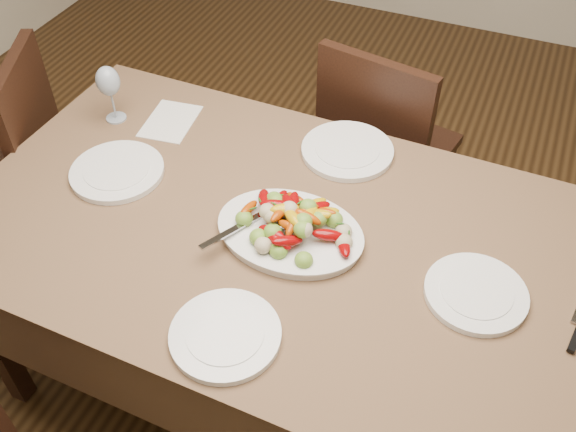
{
  "coord_description": "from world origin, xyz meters",
  "views": [
    {
      "loc": [
        0.4,
        -0.89,
        2.01
      ],
      "look_at": [
        -0.07,
        0.21,
        0.82
      ],
      "focal_mm": 40.0,
      "sensor_mm": 36.0,
      "label": 1
    }
  ],
  "objects_px": {
    "plate_far": "(347,151)",
    "serving_platter": "(290,233)",
    "plate_right": "(476,294)",
    "plate_near": "(225,335)",
    "plate_left": "(117,172)",
    "wine_glass": "(110,92)",
    "chair_far": "(390,147)",
    "dining_table": "(288,316)"
  },
  "relations": [
    {
      "from": "wine_glass",
      "to": "plate_right",
      "type": "bearing_deg",
      "value": -12.8
    },
    {
      "from": "plate_right",
      "to": "chair_far",
      "type": "bearing_deg",
      "value": 117.25
    },
    {
      "from": "plate_left",
      "to": "wine_glass",
      "type": "xyz_separation_m",
      "value": [
        -0.16,
        0.23,
        0.09
      ]
    },
    {
      "from": "dining_table",
      "to": "chair_far",
      "type": "distance_m",
      "value": 0.82
    },
    {
      "from": "serving_platter",
      "to": "plate_left",
      "type": "xyz_separation_m",
      "value": [
        -0.57,
        0.04,
        -0.0
      ]
    },
    {
      "from": "chair_far",
      "to": "plate_right",
      "type": "xyz_separation_m",
      "value": [
        0.43,
        -0.84,
        0.29
      ]
    },
    {
      "from": "plate_far",
      "to": "plate_near",
      "type": "bearing_deg",
      "value": -92.99
    },
    {
      "from": "dining_table",
      "to": "chair_far",
      "type": "bearing_deg",
      "value": 84.46
    },
    {
      "from": "plate_far",
      "to": "plate_right",
      "type": "bearing_deg",
      "value": -40.54
    },
    {
      "from": "chair_far",
      "to": "plate_left",
      "type": "relative_size",
      "value": 3.43
    },
    {
      "from": "chair_far",
      "to": "serving_platter",
      "type": "bearing_deg",
      "value": 96.22
    },
    {
      "from": "plate_far",
      "to": "plate_left",
      "type": "bearing_deg",
      "value": -149.05
    },
    {
      "from": "plate_left",
      "to": "wine_glass",
      "type": "bearing_deg",
      "value": 124.35
    },
    {
      "from": "dining_table",
      "to": "plate_near",
      "type": "distance_m",
      "value": 0.54
    },
    {
      "from": "plate_right",
      "to": "plate_near",
      "type": "relative_size",
      "value": 0.97
    },
    {
      "from": "serving_platter",
      "to": "plate_right",
      "type": "height_order",
      "value": "serving_platter"
    },
    {
      "from": "chair_far",
      "to": "plate_left",
      "type": "height_order",
      "value": "chair_far"
    },
    {
      "from": "chair_far",
      "to": "plate_far",
      "type": "relative_size",
      "value": 3.35
    },
    {
      "from": "chair_far",
      "to": "plate_right",
      "type": "bearing_deg",
      "value": 128.15
    },
    {
      "from": "plate_left",
      "to": "plate_far",
      "type": "xyz_separation_m",
      "value": [
        0.6,
        0.36,
        0.0
      ]
    },
    {
      "from": "dining_table",
      "to": "serving_platter",
      "type": "xyz_separation_m",
      "value": [
        0.01,
        -0.01,
        0.39
      ]
    },
    {
      "from": "wine_glass",
      "to": "plate_near",
      "type": "bearing_deg",
      "value": -41.19
    },
    {
      "from": "chair_far",
      "to": "plate_left",
      "type": "bearing_deg",
      "value": 61.92
    },
    {
      "from": "dining_table",
      "to": "wine_glass",
      "type": "bearing_deg",
      "value": 160.28
    },
    {
      "from": "plate_far",
      "to": "wine_glass",
      "type": "xyz_separation_m",
      "value": [
        -0.76,
        -0.13,
        0.09
      ]
    },
    {
      "from": "plate_near",
      "to": "wine_glass",
      "type": "relative_size",
      "value": 1.28
    },
    {
      "from": "serving_platter",
      "to": "wine_glass",
      "type": "height_order",
      "value": "wine_glass"
    },
    {
      "from": "plate_far",
      "to": "chair_far",
      "type": "bearing_deg",
      "value": 84.42
    },
    {
      "from": "plate_right",
      "to": "plate_near",
      "type": "distance_m",
      "value": 0.62
    },
    {
      "from": "dining_table",
      "to": "plate_right",
      "type": "xyz_separation_m",
      "value": [
        0.51,
        -0.02,
        0.39
      ]
    },
    {
      "from": "plate_far",
      "to": "plate_near",
      "type": "relative_size",
      "value": 1.08
    },
    {
      "from": "chair_far",
      "to": "plate_far",
      "type": "bearing_deg",
      "value": 95.32
    },
    {
      "from": "serving_platter",
      "to": "plate_near",
      "type": "relative_size",
      "value": 1.49
    },
    {
      "from": "chair_far",
      "to": "plate_right",
      "type": "distance_m",
      "value": 0.99
    },
    {
      "from": "chair_far",
      "to": "wine_glass",
      "type": "xyz_separation_m",
      "value": [
        -0.8,
        -0.56,
        0.39
      ]
    },
    {
      "from": "plate_far",
      "to": "serving_platter",
      "type": "bearing_deg",
      "value": -93.7
    },
    {
      "from": "plate_left",
      "to": "wine_glass",
      "type": "distance_m",
      "value": 0.3
    },
    {
      "from": "serving_platter",
      "to": "wine_glass",
      "type": "distance_m",
      "value": 0.78
    },
    {
      "from": "plate_left",
      "to": "plate_near",
      "type": "bearing_deg",
      "value": -35.27
    },
    {
      "from": "plate_right",
      "to": "plate_far",
      "type": "bearing_deg",
      "value": 139.46
    },
    {
      "from": "serving_platter",
      "to": "plate_far",
      "type": "relative_size",
      "value": 1.38
    },
    {
      "from": "chair_far",
      "to": "plate_far",
      "type": "height_order",
      "value": "chair_far"
    }
  ]
}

